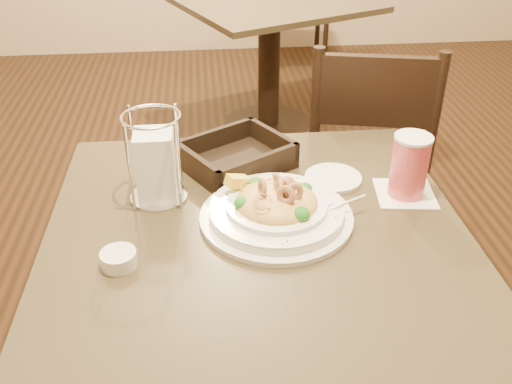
{
  "coord_description": "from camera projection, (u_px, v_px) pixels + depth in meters",
  "views": [
    {
      "loc": [
        -0.1,
        -0.99,
        1.45
      ],
      "look_at": [
        0.0,
        0.02,
        0.82
      ],
      "focal_mm": 40.0,
      "sensor_mm": 36.0,
      "label": 1
    }
  ],
  "objects": [
    {
      "name": "dining_chair_near",
      "position": [
        365.0,
        159.0,
        1.98
      ],
      "size": [
        0.5,
        0.5,
        0.93
      ],
      "rotation": [
        0.0,
        0.0,
        2.93
      ],
      "color": "black",
      "rests_on": "ground"
    },
    {
      "name": "drink_glass",
      "position": [
        409.0,
        166.0,
        1.3
      ],
      "size": [
        0.15,
        0.15,
        0.15
      ],
      "rotation": [
        0.0,
        0.0,
        -0.12
      ],
      "color": "white",
      "rests_on": "main_table"
    },
    {
      "name": "napkin_caddy",
      "position": [
        156.0,
        164.0,
        1.28
      ],
      "size": [
        0.13,
        0.13,
        0.21
      ],
      "rotation": [
        0.0,
        0.0,
        -0.0
      ],
      "color": "silver",
      "rests_on": "main_table"
    },
    {
      "name": "butter_ramekin",
      "position": [
        119.0,
        259.0,
        1.11
      ],
      "size": [
        0.08,
        0.08,
        0.03
      ],
      "primitive_type": "cylinder",
      "rotation": [
        0.0,
        0.0,
        -0.15
      ],
      "color": "white",
      "rests_on": "main_table"
    },
    {
      "name": "background_table",
      "position": [
        269.0,
        42.0,
        3.08
      ],
      "size": [
        1.19,
        1.19,
        0.74
      ],
      "rotation": [
        0.0,
        0.0,
        0.42
      ],
      "color": "black",
      "rests_on": "ground"
    },
    {
      "name": "pasta_bowl",
      "position": [
        276.0,
        208.0,
        1.24
      ],
      "size": [
        0.37,
        0.34,
        0.11
      ],
      "rotation": [
        0.0,
        0.0,
        0.25
      ],
      "color": "white",
      "rests_on": "main_table"
    },
    {
      "name": "bread_basket",
      "position": [
        236.0,
        158.0,
        1.44
      ],
      "size": [
        0.32,
        0.3,
        0.07
      ],
      "rotation": [
        0.0,
        0.0,
        0.55
      ],
      "color": "black",
      "rests_on": "main_table"
    },
    {
      "name": "side_plate",
      "position": [
        333.0,
        178.0,
        1.4
      ],
      "size": [
        0.14,
        0.14,
        0.01
      ],
      "primitive_type": "cylinder",
      "rotation": [
        0.0,
        0.0,
        -0.01
      ],
      "color": "white",
      "rests_on": "main_table"
    },
    {
      "name": "main_table",
      "position": [
        257.0,
        308.0,
        1.35
      ],
      "size": [
        0.9,
        0.9,
        0.74
      ],
      "color": "black",
      "rests_on": "ground"
    }
  ]
}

